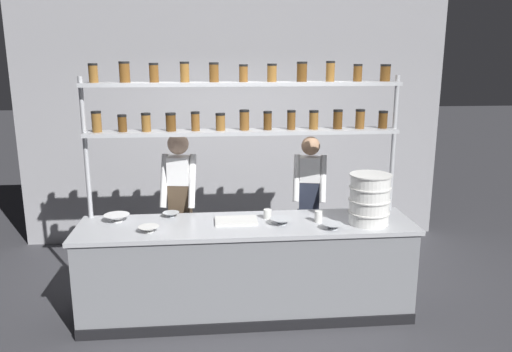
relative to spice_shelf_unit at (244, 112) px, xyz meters
The scene contains 15 objects.
ground_plane 1.96m from the spice_shelf_unit, 90.34° to the right, with size 40.00×40.00×0.00m, color #3D3D42.
back_wall 1.84m from the spice_shelf_unit, 90.06° to the left, with size 5.57×0.12×3.17m, color #939399.
prep_counter 1.51m from the spice_shelf_unit, 90.34° to the right, with size 3.17×0.76×0.92m.
spice_shelf_unit is the anchor object (origin of this frame).
chef_left 1.18m from the spice_shelf_unit, 159.73° to the left, with size 0.39×0.32×1.70m.
chef_center 1.36m from the spice_shelf_unit, 32.57° to the left, with size 0.40×0.33×1.61m.
container_stack 1.44m from the spice_shelf_unit, 21.02° to the right, with size 0.39×0.39×0.48m.
cutting_board 1.04m from the spice_shelf_unit, 109.51° to the right, with size 0.40×0.26×0.02m.
prep_bowl_near_left 1.10m from the spice_shelf_unit, 50.32° to the right, with size 0.21×0.21×0.06m.
prep_bowl_center_front 1.23m from the spice_shelf_unit, behind, with size 0.16×0.16×0.05m.
prep_bowl_center_back 1.58m from the spice_shelf_unit, behind, with size 0.24×0.24×0.07m.
prep_bowl_near_right 1.42m from the spice_shelf_unit, 151.79° to the right, with size 0.19×0.19×0.05m.
prep_bowl_far_left 1.37m from the spice_shelf_unit, 36.19° to the right, with size 0.19×0.19×0.05m.
serving_cup_front 1.22m from the spice_shelf_unit, 27.39° to the right, with size 0.07×0.07×0.11m.
serving_cup_by_board 1.01m from the spice_shelf_unit, 44.54° to the right, with size 0.08×0.08×0.09m.
Camera 1 is at (-0.33, -4.46, 2.45)m, focal length 35.00 mm.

